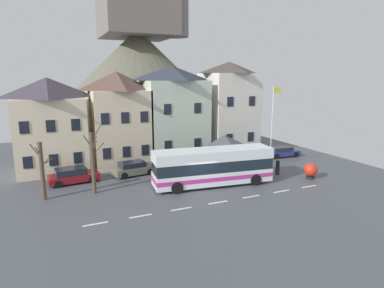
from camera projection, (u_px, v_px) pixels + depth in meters
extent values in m
cube|color=#4B4F55|center=(203.00, 192.00, 26.98)|extent=(40.00, 60.00, 0.06)
cube|color=silver|center=(95.00, 224.00, 21.03)|extent=(1.60, 0.20, 0.01)
cube|color=silver|center=(141.00, 216.00, 22.24)|extent=(1.60, 0.20, 0.01)
cube|color=silver|center=(181.00, 209.00, 23.44)|extent=(1.60, 0.20, 0.01)
cube|color=silver|center=(218.00, 202.00, 24.64)|extent=(1.60, 0.20, 0.01)
cube|color=silver|center=(251.00, 197.00, 25.84)|extent=(1.60, 0.20, 0.01)
cube|color=silver|center=(281.00, 191.00, 27.05)|extent=(1.60, 0.20, 0.01)
cube|color=silver|center=(309.00, 186.00, 28.25)|extent=(1.60, 0.20, 0.01)
cube|color=beige|center=(51.00, 135.00, 32.43)|extent=(6.47, 5.78, 7.33)
pyramid|color=#3F3742|center=(47.00, 88.00, 31.49)|extent=(6.47, 5.78, 1.95)
cube|color=black|center=(28.00, 163.00, 29.34)|extent=(0.80, 0.06, 1.10)
cube|color=black|center=(54.00, 160.00, 30.21)|extent=(0.80, 0.06, 1.10)
cube|color=black|center=(78.00, 158.00, 31.07)|extent=(0.80, 0.06, 1.10)
cube|color=black|center=(24.00, 128.00, 28.70)|extent=(0.80, 0.06, 1.10)
cube|color=black|center=(51.00, 126.00, 29.56)|extent=(0.80, 0.06, 1.10)
cube|color=black|center=(76.00, 125.00, 30.43)|extent=(0.80, 0.06, 1.10)
cube|color=beige|center=(119.00, 127.00, 35.57)|extent=(5.85, 6.81, 7.95)
pyramid|color=brown|center=(117.00, 81.00, 34.57)|extent=(5.85, 6.81, 1.95)
cube|color=black|center=(107.00, 154.00, 32.14)|extent=(0.80, 0.06, 1.10)
cube|color=black|center=(127.00, 152.00, 32.92)|extent=(0.80, 0.06, 1.10)
cube|color=black|center=(145.00, 150.00, 33.70)|extent=(0.80, 0.06, 1.10)
cube|color=black|center=(105.00, 119.00, 31.44)|extent=(0.80, 0.06, 1.10)
cube|color=black|center=(125.00, 118.00, 32.22)|extent=(0.80, 0.06, 1.10)
cube|color=black|center=(144.00, 117.00, 33.00)|extent=(0.80, 0.06, 1.10)
cube|color=beige|center=(172.00, 119.00, 37.93)|extent=(6.91, 6.76, 8.93)
pyramid|color=#2E3341|center=(171.00, 73.00, 36.86)|extent=(6.91, 6.76, 1.67)
cube|color=black|center=(168.00, 146.00, 34.66)|extent=(0.80, 0.06, 1.10)
cube|color=black|center=(198.00, 143.00, 36.05)|extent=(0.80, 0.06, 1.10)
cube|color=black|center=(168.00, 109.00, 33.88)|extent=(0.80, 0.06, 1.10)
cube|color=black|center=(198.00, 108.00, 35.27)|extent=(0.80, 0.06, 1.10)
cube|color=silver|center=(228.00, 113.00, 40.34)|extent=(5.85, 5.80, 9.75)
pyramid|color=#463E3B|center=(229.00, 67.00, 39.21)|extent=(5.85, 5.80, 1.36)
cube|color=black|center=(229.00, 139.00, 37.65)|extent=(0.80, 0.06, 1.10)
cube|color=black|center=(251.00, 137.00, 38.82)|extent=(0.80, 0.06, 1.10)
cube|color=black|center=(230.00, 102.00, 36.79)|extent=(0.80, 0.06, 1.10)
cube|color=black|center=(252.00, 101.00, 37.96)|extent=(0.80, 0.06, 1.10)
cone|color=#63604F|center=(139.00, 82.00, 53.33)|extent=(35.47, 35.47, 16.86)
cube|color=slate|center=(137.00, 16.00, 51.24)|extent=(10.95, 10.95, 6.49)
cylinder|color=#6A605F|center=(175.00, 4.00, 50.65)|extent=(4.17, 4.17, 9.94)
cube|color=white|center=(213.00, 176.00, 28.50)|extent=(10.65, 3.71, 1.13)
cube|color=#BF338C|center=(213.00, 175.00, 28.49)|extent=(10.67, 3.74, 0.36)
cube|color=#19232D|center=(213.00, 165.00, 28.29)|extent=(10.54, 3.66, 0.95)
cube|color=white|center=(213.00, 154.00, 28.10)|extent=(10.65, 3.71, 0.89)
cube|color=#19232D|center=(266.00, 160.00, 29.81)|extent=(0.31, 2.08, 0.91)
cylinder|color=black|center=(243.00, 172.00, 30.71)|extent=(1.03, 0.40, 1.00)
cylinder|color=black|center=(255.00, 180.00, 28.48)|extent=(1.03, 0.40, 1.00)
cylinder|color=black|center=(170.00, 179.00, 28.65)|extent=(1.03, 0.40, 1.00)
cylinder|color=black|center=(177.00, 188.00, 26.42)|extent=(1.03, 0.40, 1.00)
cylinder|color=#473D33|center=(202.00, 156.00, 34.02)|extent=(0.14, 0.14, 2.40)
cylinder|color=#473D33|center=(230.00, 153.00, 35.34)|extent=(0.14, 0.14, 2.40)
cylinder|color=#473D33|center=(217.00, 164.00, 31.07)|extent=(0.14, 0.14, 2.40)
cylinder|color=#473D33|center=(246.00, 160.00, 32.40)|extent=(0.14, 0.14, 2.40)
pyramid|color=#484B4F|center=(224.00, 141.00, 32.85)|extent=(3.60, 3.60, 1.18)
cube|color=maroon|center=(74.00, 177.00, 29.23)|extent=(4.48, 2.26, 0.62)
cube|color=#1E232D|center=(71.00, 171.00, 29.01)|extent=(2.73, 1.88, 0.57)
cylinder|color=black|center=(88.00, 174.00, 30.71)|extent=(0.66, 0.26, 0.64)
cylinder|color=black|center=(92.00, 179.00, 29.19)|extent=(0.66, 0.26, 0.64)
cylinder|color=black|center=(56.00, 179.00, 29.34)|extent=(0.66, 0.26, 0.64)
cylinder|color=black|center=(58.00, 184.00, 27.81)|extent=(0.66, 0.26, 0.64)
cube|color=navy|center=(282.00, 153.00, 38.79)|extent=(4.13, 2.04, 0.56)
cube|color=#1E232D|center=(281.00, 149.00, 38.62)|extent=(2.52, 1.70, 0.46)
cylinder|color=black|center=(287.00, 152.00, 39.99)|extent=(0.65, 0.25, 0.64)
cylinder|color=black|center=(296.00, 155.00, 38.49)|extent=(0.65, 0.25, 0.64)
cylinder|color=black|center=(269.00, 153.00, 39.14)|extent=(0.65, 0.25, 0.64)
cylinder|color=black|center=(277.00, 156.00, 37.63)|extent=(0.65, 0.25, 0.64)
cube|color=slate|center=(134.00, 170.00, 31.54)|extent=(4.11, 2.28, 0.66)
cube|color=#1E232D|center=(132.00, 164.00, 31.33)|extent=(2.53, 1.86, 0.48)
cylinder|color=black|center=(143.00, 168.00, 32.95)|extent=(0.66, 0.28, 0.64)
cylinder|color=black|center=(150.00, 172.00, 31.53)|extent=(0.66, 0.28, 0.64)
cylinder|color=black|center=(118.00, 171.00, 31.63)|extent=(0.66, 0.28, 0.64)
cylinder|color=black|center=(124.00, 176.00, 30.20)|extent=(0.66, 0.28, 0.64)
cube|color=#295633|center=(225.00, 159.00, 35.42)|extent=(4.24, 1.85, 0.69)
cube|color=#1E232D|center=(224.00, 154.00, 35.21)|extent=(2.56, 1.61, 0.54)
cylinder|color=black|center=(232.00, 158.00, 36.76)|extent=(0.64, 0.21, 0.64)
cylinder|color=black|center=(240.00, 162.00, 35.23)|extent=(0.64, 0.21, 0.64)
cylinder|color=black|center=(210.00, 161.00, 35.69)|extent=(0.64, 0.21, 0.64)
cylinder|color=black|center=(217.00, 164.00, 34.16)|extent=(0.64, 0.21, 0.64)
cylinder|color=black|center=(241.00, 168.00, 32.44)|extent=(0.14, 0.14, 0.79)
cylinder|color=black|center=(239.00, 168.00, 32.40)|extent=(0.14, 0.14, 0.79)
cylinder|color=#7F6B56|center=(240.00, 162.00, 32.30)|extent=(0.29, 0.29, 0.57)
sphere|color=#9E7A60|center=(240.00, 158.00, 32.22)|extent=(0.21, 0.21, 0.21)
cylinder|color=black|center=(279.00, 171.00, 31.56)|extent=(0.17, 0.17, 0.83)
cylinder|color=black|center=(276.00, 171.00, 31.55)|extent=(0.17, 0.17, 0.83)
cylinder|color=black|center=(278.00, 164.00, 31.42)|extent=(0.35, 0.35, 0.61)
sphere|color=#9E7A60|center=(278.00, 160.00, 31.34)|extent=(0.20, 0.20, 0.20)
cube|color=brown|center=(224.00, 159.00, 35.69)|extent=(1.52, 0.45, 0.08)
cube|color=brown|center=(223.00, 157.00, 35.85)|extent=(1.52, 0.06, 0.40)
cube|color=#2D2D33|center=(218.00, 162.00, 35.47)|extent=(0.08, 0.36, 0.45)
cube|color=#2D2D33|center=(229.00, 161.00, 36.01)|extent=(0.08, 0.36, 0.45)
cylinder|color=silver|center=(272.00, 128.00, 33.04)|extent=(0.10, 0.10, 8.38)
cube|color=yellow|center=(277.00, 90.00, 32.44)|extent=(0.90, 0.03, 0.56)
cylinder|color=black|center=(310.00, 177.00, 30.43)|extent=(0.74, 0.74, 0.25)
sphere|color=red|center=(311.00, 170.00, 30.28)|extent=(1.23, 1.23, 1.23)
cylinder|color=brown|center=(93.00, 163.00, 26.15)|extent=(0.32, 0.32, 5.01)
cylinder|color=brown|center=(87.00, 141.00, 25.64)|extent=(0.67, 0.09, 0.97)
cylinder|color=brown|center=(94.00, 147.00, 26.38)|extent=(0.59, 0.96, 0.92)
cylinder|color=brown|center=(88.00, 142.00, 25.65)|extent=(0.61, 0.18, 0.90)
cylinder|color=brown|center=(94.00, 143.00, 25.57)|extent=(0.40, 0.76, 1.27)
cylinder|color=brown|center=(96.00, 134.00, 25.61)|extent=(0.82, 0.52, 1.39)
cylinder|color=brown|center=(92.00, 140.00, 25.97)|extent=(0.19, 0.50, 0.76)
cylinder|color=brown|center=(98.00, 149.00, 25.97)|extent=(0.98, 0.37, 1.06)
cylinder|color=brown|center=(42.00, 171.00, 24.79)|extent=(0.33, 0.33, 4.54)
cylinder|color=brown|center=(35.00, 151.00, 24.43)|extent=(0.78, 0.32, 1.13)
cylinder|color=brown|center=(47.00, 162.00, 24.79)|extent=(0.83, 0.11, 0.56)
cylinder|color=brown|center=(46.00, 162.00, 24.51)|extent=(0.69, 0.64, 0.78)
cylinder|color=brown|center=(38.00, 151.00, 24.22)|extent=(0.39, 0.50, 0.77)
cylinder|color=brown|center=(41.00, 157.00, 24.98)|extent=(0.13, 0.90, 1.15)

